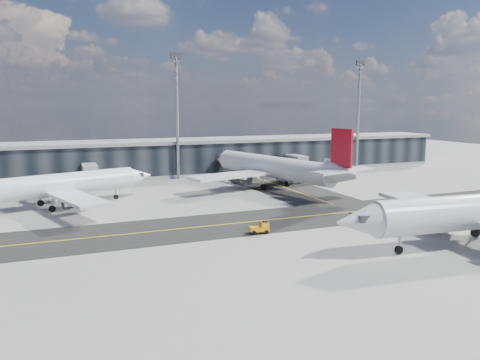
{
  "coord_description": "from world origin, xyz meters",
  "views": [
    {
      "loc": [
        -26.76,
        -58.29,
        17.13
      ],
      "look_at": [
        1.36,
        12.26,
        5.0
      ],
      "focal_mm": 35.0,
      "sensor_mm": 36.0,
      "label": 1
    }
  ],
  "objects_px": {
    "airliner_redtail": "(275,167)",
    "baggage_tug": "(261,228)",
    "service_van": "(288,179)",
    "airliner_af": "(47,186)"
  },
  "relations": [
    {
      "from": "airliner_redtail",
      "to": "service_van",
      "type": "bearing_deg",
      "value": 26.99
    },
    {
      "from": "airliner_af",
      "to": "baggage_tug",
      "type": "xyz_separation_m",
      "value": [
        26.82,
        -27.33,
        -2.98
      ]
    },
    {
      "from": "baggage_tug",
      "to": "service_van",
      "type": "distance_m",
      "value": 43.35
    },
    {
      "from": "service_van",
      "to": "baggage_tug",
      "type": "bearing_deg",
      "value": -128.25
    },
    {
      "from": "airliner_af",
      "to": "airliner_redtail",
      "type": "height_order",
      "value": "airliner_redtail"
    },
    {
      "from": "airliner_redtail",
      "to": "service_van",
      "type": "height_order",
      "value": "airliner_redtail"
    },
    {
      "from": "baggage_tug",
      "to": "service_van",
      "type": "bearing_deg",
      "value": 159.16
    },
    {
      "from": "airliner_redtail",
      "to": "baggage_tug",
      "type": "height_order",
      "value": "airliner_redtail"
    },
    {
      "from": "airliner_af",
      "to": "baggage_tug",
      "type": "bearing_deg",
      "value": 26.06
    },
    {
      "from": "airliner_af",
      "to": "service_van",
      "type": "relative_size",
      "value": 6.16
    }
  ]
}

